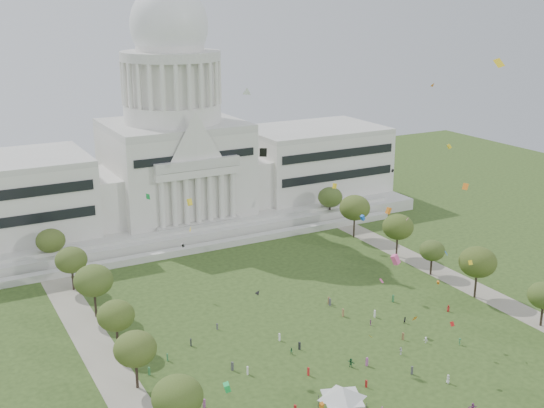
% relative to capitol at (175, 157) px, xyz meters
% --- Properties ---
extents(ground, '(400.00, 400.00, 0.00)m').
position_rel_capitol_xyz_m(ground, '(0.00, -113.59, -22.30)').
color(ground, '#2D431A').
rests_on(ground, ground).
extents(capitol, '(160.00, 64.50, 91.30)m').
position_rel_capitol_xyz_m(capitol, '(0.00, 0.00, 0.00)').
color(capitol, beige).
rests_on(capitol, ground).
extents(path_left, '(8.00, 160.00, 0.04)m').
position_rel_capitol_xyz_m(path_left, '(-48.00, -83.59, -22.28)').
color(path_left, gray).
rests_on(path_left, ground).
extents(path_right, '(8.00, 160.00, 0.04)m').
position_rel_capitol_xyz_m(path_right, '(48.00, -83.59, -22.28)').
color(path_right, gray).
rests_on(path_right, ground).
extents(row_tree_l_1, '(8.86, 8.86, 12.59)m').
position_rel_capitol_xyz_m(row_tree_l_1, '(-44.07, -116.55, -13.34)').
color(row_tree_l_1, black).
rests_on(row_tree_l_1, ground).
extents(row_tree_r_1, '(7.58, 7.58, 10.78)m').
position_rel_capitol_xyz_m(row_tree_r_1, '(46.22, -115.34, -14.64)').
color(row_tree_r_1, black).
rests_on(row_tree_r_1, ground).
extents(row_tree_l_2, '(8.42, 8.42, 11.97)m').
position_rel_capitol_xyz_m(row_tree_l_2, '(-45.04, -96.29, -13.79)').
color(row_tree_l_2, black).
rests_on(row_tree_l_2, ground).
extents(row_tree_r_2, '(9.55, 9.55, 13.58)m').
position_rel_capitol_xyz_m(row_tree_r_2, '(44.17, -96.15, -12.64)').
color(row_tree_r_2, black).
rests_on(row_tree_r_2, ground).
extents(row_tree_l_3, '(8.12, 8.12, 11.55)m').
position_rel_capitol_xyz_m(row_tree_l_3, '(-44.09, -79.67, -14.09)').
color(row_tree_l_3, black).
rests_on(row_tree_l_3, ground).
extents(row_tree_r_3, '(7.01, 7.01, 9.98)m').
position_rel_capitol_xyz_m(row_tree_r_3, '(44.40, -79.10, -15.21)').
color(row_tree_r_3, black).
rests_on(row_tree_r_3, ground).
extents(row_tree_l_4, '(9.29, 9.29, 13.21)m').
position_rel_capitol_xyz_m(row_tree_l_4, '(-44.08, -61.17, -12.90)').
color(row_tree_l_4, black).
rests_on(row_tree_l_4, ground).
extents(row_tree_r_4, '(9.19, 9.19, 13.06)m').
position_rel_capitol_xyz_m(row_tree_r_4, '(44.76, -63.55, -13.01)').
color(row_tree_r_4, black).
rests_on(row_tree_r_4, ground).
extents(row_tree_l_5, '(8.33, 8.33, 11.85)m').
position_rel_capitol_xyz_m(row_tree_l_5, '(-45.22, -42.58, -13.88)').
color(row_tree_l_5, black).
rests_on(row_tree_l_5, ground).
extents(row_tree_r_5, '(9.82, 9.82, 13.96)m').
position_rel_capitol_xyz_m(row_tree_r_5, '(43.49, -43.40, -12.37)').
color(row_tree_r_5, black).
rests_on(row_tree_r_5, ground).
extents(row_tree_l_6, '(8.19, 8.19, 11.64)m').
position_rel_capitol_xyz_m(row_tree_l_6, '(-46.87, -24.45, -14.02)').
color(row_tree_l_6, black).
rests_on(row_tree_l_6, ground).
extents(row_tree_r_6, '(8.42, 8.42, 11.97)m').
position_rel_capitol_xyz_m(row_tree_r_6, '(45.96, -25.46, -13.79)').
color(row_tree_r_6, black).
rests_on(row_tree_r_6, ground).
extents(event_tent, '(12.13, 12.13, 5.31)m').
position_rel_capitol_xyz_m(event_tent, '(-14.39, -122.35, -18.18)').
color(event_tent, '#4C4C4C').
rests_on(event_tent, ground).
extents(person_0, '(0.99, 0.95, 1.71)m').
position_rel_capitol_xyz_m(person_0, '(32.37, -99.33, -21.44)').
color(person_0, '#B21E1E').
rests_on(person_0, ground).
extents(person_2, '(0.87, 0.61, 1.67)m').
position_rel_capitol_xyz_m(person_2, '(19.02, -99.35, -21.46)').
color(person_2, '#26262B').
rests_on(person_2, ground).
extents(person_3, '(0.80, 1.07, 1.48)m').
position_rel_capitol_xyz_m(person_3, '(16.88, -109.14, -21.55)').
color(person_3, silver).
rests_on(person_3, ground).
extents(person_4, '(0.60, 1.05, 1.77)m').
position_rel_capitol_xyz_m(person_4, '(8.81, -110.48, -21.41)').
color(person_4, silver).
rests_on(person_4, ground).
extents(person_5, '(1.35, 1.95, 1.96)m').
position_rel_capitol_xyz_m(person_5, '(-3.64, -109.72, -21.32)').
color(person_5, '#33723F').
rests_on(person_5, ground).
extents(person_6, '(0.79, 1.04, 1.91)m').
position_rel_capitol_xyz_m(person_6, '(9.73, -124.07, -21.34)').
color(person_6, silver).
rests_on(person_6, ground).
extents(person_8, '(0.85, 0.73, 1.48)m').
position_rel_capitol_xyz_m(person_8, '(-11.84, -99.13, -21.55)').
color(person_8, '#33723F').
rests_on(person_8, ground).
extents(person_9, '(1.02, 1.17, 1.62)m').
position_rel_capitol_xyz_m(person_9, '(22.94, -113.35, -21.48)').
color(person_9, '#33723F').
rests_on(person_9, ground).
extents(person_10, '(0.74, 0.99, 1.50)m').
position_rel_capitol_xyz_m(person_10, '(11.26, -96.28, -21.55)').
color(person_10, '#994C8C').
rests_on(person_10, ground).
extents(person_11, '(1.96, 1.29, 1.96)m').
position_rel_capitol_xyz_m(person_11, '(6.80, -133.86, -21.31)').
color(person_11, '#994C8C').
rests_on(person_11, ground).
extents(distant_crowd, '(65.93, 38.42, 1.94)m').
position_rel_capitol_xyz_m(distant_crowd, '(-11.16, -100.11, -21.40)').
color(distant_crowd, '#994C8C').
rests_on(distant_crowd, ground).
extents(kite_swarm, '(93.13, 104.57, 57.81)m').
position_rel_capitol_xyz_m(kite_swarm, '(4.66, -103.08, 8.99)').
color(kite_swarm, black).
rests_on(kite_swarm, ground).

